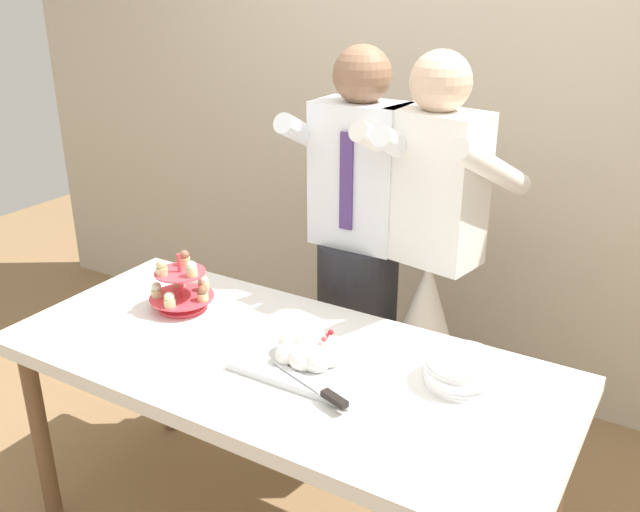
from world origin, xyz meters
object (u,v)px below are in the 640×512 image
object	(u,v)px
plate_stack	(461,370)
dessert_table	(280,377)
person_groom	(357,283)
main_cake_tray	(311,354)
cupcake_stand	(181,288)
person_bride	(424,340)

from	to	relation	value
plate_stack	dessert_table	bearing A→B (deg)	-164.88
dessert_table	person_groom	bearing A→B (deg)	96.66
dessert_table	plate_stack	xyz separation A→B (m)	(0.54, 0.15, 0.12)
main_cake_tray	plate_stack	xyz separation A→B (m)	(0.43, 0.14, 0.00)
cupcake_stand	plate_stack	xyz separation A→B (m)	(1.02, 0.04, -0.03)
dessert_table	main_cake_tray	world-z (taller)	main_cake_tray
main_cake_tray	person_groom	world-z (taller)	person_groom
dessert_table	person_groom	size ratio (longest dim) A/B	1.08
main_cake_tray	person_groom	bearing A→B (deg)	106.02
plate_stack	person_groom	world-z (taller)	person_groom
cupcake_stand	main_cake_tray	bearing A→B (deg)	-9.20
cupcake_stand	plate_stack	world-z (taller)	cupcake_stand
plate_stack	person_groom	xyz separation A→B (m)	(-0.62, 0.52, -0.07)
dessert_table	cupcake_stand	xyz separation A→B (m)	(-0.49, 0.10, 0.15)
main_cake_tray	cupcake_stand	bearing A→B (deg)	170.80
person_groom	person_bride	distance (m)	0.34
person_groom	main_cake_tray	bearing A→B (deg)	-73.98
main_cake_tray	person_bride	bearing A→B (deg)	80.35
person_groom	person_bride	world-z (taller)	same
main_cake_tray	person_bride	xyz separation A→B (m)	(0.11, 0.65, -0.23)
cupcake_stand	plate_stack	size ratio (longest dim) A/B	1.07
main_cake_tray	person_bride	distance (m)	0.70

